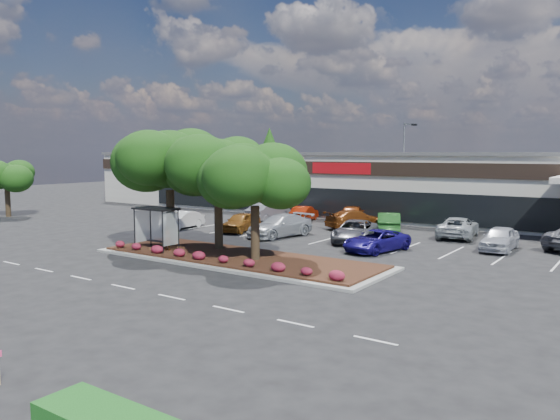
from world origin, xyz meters
The scene contains 25 objects.
ground centered at (0.00, 0.00, 0.00)m, with size 160.00×160.00×0.00m, color black.
retail_store centered at (0.06, 33.91, 3.15)m, with size 80.40×25.20×6.25m.
landscape_island centered at (-2.00, 4.00, 0.12)m, with size 18.00×6.00×0.26m.
lane_markings centered at (-0.14, 10.42, 0.01)m, with size 33.12×20.06×0.01m.
shrub_row centered at (-2.00, 1.90, 0.51)m, with size 17.00×0.80×0.50m, color #972540, non-canonical shape.
bus_shelter centered at (-7.50, 2.95, 2.31)m, with size 2.75×1.55×2.59m.
island_tree_west centered at (-8.00, 4.50, 4.21)m, with size 7.20×7.20×7.89m, color #17370D, non-canonical shape.
island_tree_mid centered at (-4.50, 5.20, 3.92)m, with size 6.60×6.60×7.32m, color #17370D, non-canonical shape.
island_tree_east centered at (-0.50, 3.70, 3.51)m, with size 5.80×5.80×6.50m, color #17370D, non-canonical shape.
tree_west_far centered at (-34.00, 8.00, 2.80)m, with size 4.80×4.80×5.61m, color #17370D, non-canonical shape.
conifer_north_west centered at (-30.00, 46.00, 5.00)m, with size 4.40×4.40×10.00m, color #17370D.
person_waiting centered at (-6.69, 2.95, 1.02)m, with size 0.56×0.37×1.53m, color #594C47.
light_pole centered at (-1.55, 27.99, 3.95)m, with size 1.43×0.53×8.97m.
car_0 centered at (-14.17, 11.69, 0.70)m, with size 1.48×4.25×1.40m, color silver.
car_1 centered at (-9.14, 13.13, 0.74)m, with size 1.76×4.37×1.49m, color brown.
car_2 centered at (-5.07, 12.71, 0.82)m, with size 2.29×5.63×1.63m, color #9DA2A9.
car_3 centered at (0.65, 13.71, 0.76)m, with size 2.52×5.46×1.52m, color #4E4E55.
car_5 centered at (3.43, 11.19, 0.68)m, with size 2.26×4.89×1.36m, color navy.
car_6 centered at (9.78, 15.95, 0.77)m, with size 1.82×4.52×1.54m, color #B4B7C1.
car_9 centered at (-11.32, 19.89, 0.83)m, with size 1.76×5.04×1.66m, color slate.
car_10 centered at (-8.42, 21.45, 0.70)m, with size 1.48×4.26×1.40m, color maroon.
car_11 centered at (-4.05, 22.44, 0.85)m, with size 2.00×4.97×1.69m, color maroon.
car_12 centered at (-2.44, 19.80, 0.76)m, with size 2.13×5.25×1.52m, color #632E0E.
car_13 centered at (0.81, 19.18, 0.80)m, with size 1.69×4.84×1.59m, color #1E521D.
car_14 centered at (5.98, 19.79, 0.76)m, with size 2.52×5.46×1.52m, color #9DA4A9.
Camera 1 is at (17.81, -20.31, 6.26)m, focal length 35.00 mm.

